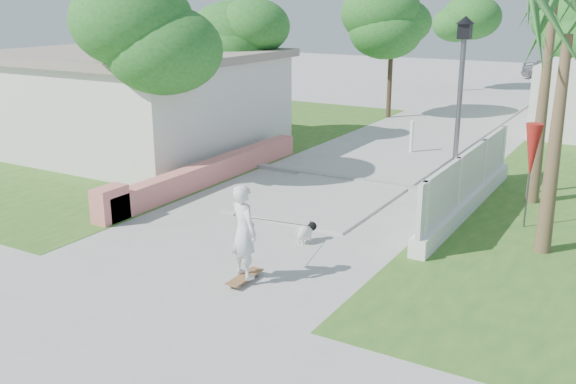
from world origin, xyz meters
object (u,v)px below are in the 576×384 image
Objects in this scene: dog at (306,232)px; parked_car at (558,70)px; patio_umbrella at (532,152)px; skateboarder at (261,226)px; street_lamp at (459,104)px; bollard at (412,136)px.

parked_car is at bearing 107.67° from dog.
patio_umbrella reaches higher than skateboarder.
street_lamp is 1.05× the size of parked_car.
street_lamp is at bearing 152.24° from patio_umbrella.
parked_car is (0.15, 33.24, -0.11)m from skateboarder.
dog is 31.67m from parked_car.
parked_car is (-1.70, 27.43, -1.71)m from street_lamp.
skateboarder reaches higher than dog.
bollard is 22.96m from parked_car.
street_lamp reaches higher than skateboarder.
skateboarder is (-1.85, -5.81, -1.59)m from street_lamp.
dog is at bearing -157.93° from parked_car.
bollard is 10.35m from skateboarder.
street_lamp is 1.55× the size of skateboarder.
patio_umbrella is 3.84× the size of dog.
bollard is 8.79m from dog.
street_lamp reaches higher than bollard.
skateboarder is 1.69m from dog.
street_lamp reaches higher than parked_car.
skateboarder is at bearing -74.58° from dog.
dog is at bearing -84.01° from bollard.
parked_car reaches higher than bollard.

